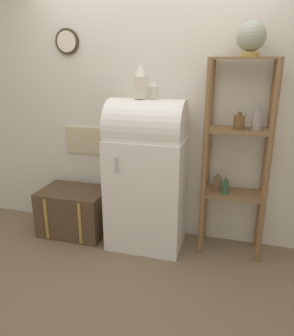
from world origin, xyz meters
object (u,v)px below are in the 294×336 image
(globe, at_px, (251,37))
(vase_center, at_px, (154,90))
(refrigerator, at_px, (147,173))
(vase_left, at_px, (141,83))
(suitcase_trunk, at_px, (74,211))

(globe, relative_size, vase_center, 1.69)
(refrigerator, bearing_deg, vase_left, -169.84)
(suitcase_trunk, xyz_separation_m, vase_left, (0.76, -0.00, 1.36))
(vase_center, bearing_deg, refrigerator, -171.01)
(vase_left, bearing_deg, vase_center, 9.53)
(suitcase_trunk, relative_size, globe, 2.52)
(refrigerator, xyz_separation_m, vase_left, (-0.05, -0.01, 0.85))
(globe, xyz_separation_m, vase_center, (-0.79, -0.06, -0.43))
(refrigerator, xyz_separation_m, globe, (0.85, 0.07, 1.22))
(suitcase_trunk, distance_m, globe, 2.40)
(refrigerator, height_order, vase_center, vase_center)
(suitcase_trunk, height_order, vase_center, vase_center)
(suitcase_trunk, bearing_deg, vase_left, -0.33)
(globe, bearing_deg, vase_left, -174.92)
(globe, bearing_deg, suitcase_trunk, -177.38)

